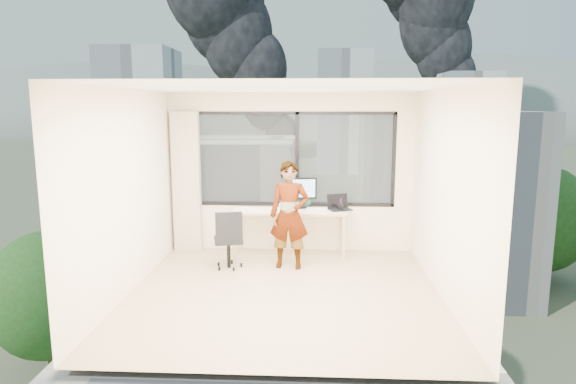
# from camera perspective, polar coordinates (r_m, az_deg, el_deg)

# --- Properties ---
(floor) EXTENTS (4.00, 4.00, 0.01)m
(floor) POSITION_cam_1_polar(r_m,az_deg,el_deg) (6.50, -0.45, -11.57)
(floor) COLOR tan
(floor) RESTS_ON ground
(ceiling) EXTENTS (4.00, 4.00, 0.01)m
(ceiling) POSITION_cam_1_polar(r_m,az_deg,el_deg) (6.06, -0.48, 11.98)
(ceiling) COLOR white
(ceiling) RESTS_ON ground
(wall_front) EXTENTS (4.00, 0.01, 2.60)m
(wall_front) POSITION_cam_1_polar(r_m,az_deg,el_deg) (4.20, -2.05, -4.98)
(wall_front) COLOR #F5E2BD
(wall_front) RESTS_ON ground
(wall_left) EXTENTS (0.01, 4.00, 2.60)m
(wall_left) POSITION_cam_1_polar(r_m,az_deg,el_deg) (6.57, -18.15, -0.05)
(wall_left) COLOR #F5E2BD
(wall_left) RESTS_ON ground
(wall_right) EXTENTS (0.01, 4.00, 2.60)m
(wall_right) POSITION_cam_1_polar(r_m,az_deg,el_deg) (6.36, 17.84, -0.36)
(wall_right) COLOR #F5E2BD
(wall_right) RESTS_ON ground
(window_wall) EXTENTS (3.30, 0.16, 1.55)m
(window_wall) POSITION_cam_1_polar(r_m,az_deg,el_deg) (8.09, 0.71, 3.82)
(window_wall) COLOR black
(window_wall) RESTS_ON ground
(curtain) EXTENTS (0.45, 0.14, 2.30)m
(curtain) POSITION_cam_1_polar(r_m,az_deg,el_deg) (8.28, -11.66, 1.14)
(curtain) COLOR beige
(curtain) RESTS_ON floor
(desk) EXTENTS (1.80, 0.60, 0.75)m
(desk) POSITION_cam_1_polar(r_m,az_deg,el_deg) (7.97, 0.24, -4.69)
(desk) COLOR beige
(desk) RESTS_ON floor
(chair) EXTENTS (0.56, 0.56, 0.90)m
(chair) POSITION_cam_1_polar(r_m,az_deg,el_deg) (7.37, -6.92, -5.34)
(chair) COLOR black
(chair) RESTS_ON floor
(person) EXTENTS (0.61, 0.43, 1.60)m
(person) POSITION_cam_1_polar(r_m,az_deg,el_deg) (7.26, 0.17, -2.69)
(person) COLOR #2D2D33
(person) RESTS_ON floor
(monitor) EXTENTS (0.51, 0.15, 0.50)m
(monitor) POSITION_cam_1_polar(r_m,az_deg,el_deg) (7.97, 1.52, -0.07)
(monitor) COLOR black
(monitor) RESTS_ON desk
(game_console) EXTENTS (0.41, 0.37, 0.08)m
(game_console) POSITION_cam_1_polar(r_m,az_deg,el_deg) (8.05, 0.43, -1.51)
(game_console) COLOR white
(game_console) RESTS_ON desk
(laptop) EXTENTS (0.45, 0.46, 0.22)m
(laptop) POSITION_cam_1_polar(r_m,az_deg,el_deg) (7.87, 6.07, -1.29)
(laptop) COLOR black
(laptop) RESTS_ON desk
(cellphone) EXTENTS (0.11, 0.05, 0.01)m
(cellphone) POSITION_cam_1_polar(r_m,az_deg,el_deg) (7.78, -1.63, -2.16)
(cellphone) COLOR black
(cellphone) RESTS_ON desk
(pen_cup) EXTENTS (0.09, 0.09, 0.09)m
(pen_cup) POSITION_cam_1_polar(r_m,az_deg,el_deg) (7.85, 6.08, -1.81)
(pen_cup) COLOR black
(pen_cup) RESTS_ON desk
(handbag) EXTENTS (0.26, 0.18, 0.18)m
(handbag) POSITION_cam_1_polar(r_m,az_deg,el_deg) (8.08, 1.89, -1.10)
(handbag) COLOR #0C4549
(handbag) RESTS_ON desk
(exterior_ground) EXTENTS (400.00, 400.00, 0.04)m
(exterior_ground) POSITION_cam_1_polar(r_m,az_deg,el_deg) (127.10, 2.68, 2.43)
(exterior_ground) COLOR #515B3D
(exterior_ground) RESTS_ON ground
(near_bldg_a) EXTENTS (16.00, 12.00, 14.00)m
(near_bldg_a) POSITION_cam_1_polar(r_m,az_deg,el_deg) (38.40, -11.36, -4.48)
(near_bldg_a) COLOR beige
(near_bldg_a) RESTS_ON exterior_ground
(near_bldg_b) EXTENTS (14.00, 13.00, 16.00)m
(near_bldg_b) POSITION_cam_1_polar(r_m,az_deg,el_deg) (46.32, 17.38, -1.02)
(near_bldg_b) COLOR silver
(near_bldg_b) RESTS_ON exterior_ground
(far_tower_a) EXTENTS (14.00, 14.00, 28.00)m
(far_tower_a) POSITION_cam_1_polar(r_m,az_deg,el_deg) (107.08, -16.59, 8.17)
(far_tower_a) COLOR silver
(far_tower_a) RESTS_ON exterior_ground
(far_tower_b) EXTENTS (13.00, 13.00, 30.00)m
(far_tower_b) POSITION_cam_1_polar(r_m,az_deg,el_deg) (126.28, 6.41, 9.16)
(far_tower_b) COLOR silver
(far_tower_b) RESTS_ON exterior_ground
(far_tower_c) EXTENTS (15.00, 15.00, 26.00)m
(far_tower_c) POSITION_cam_1_polar(r_m,az_deg,el_deg) (152.75, 20.06, 7.99)
(far_tower_c) COLOR silver
(far_tower_c) RESTS_ON exterior_ground
(far_tower_d) EXTENTS (16.00, 14.00, 22.00)m
(far_tower_d) POSITION_cam_1_polar(r_m,az_deg,el_deg) (167.40, -18.44, 7.51)
(far_tower_d) COLOR silver
(far_tower_d) RESTS_ON exterior_ground
(hill_a) EXTENTS (288.00, 216.00, 90.00)m
(hill_a) POSITION_cam_1_polar(r_m,az_deg,el_deg) (347.93, -17.50, 6.70)
(hill_a) COLOR slate
(hill_a) RESTS_ON exterior_ground
(hill_b) EXTENTS (300.00, 220.00, 96.00)m
(hill_b) POSITION_cam_1_polar(r_m,az_deg,el_deg) (341.33, 19.97, 6.51)
(hill_b) COLOR slate
(hill_b) RESTS_ON exterior_ground
(tree_a) EXTENTS (7.00, 7.00, 8.00)m
(tree_a) POSITION_cam_1_polar(r_m,az_deg,el_deg) (34.74, -26.07, -12.07)
(tree_a) COLOR #244918
(tree_a) RESTS_ON exterior_ground
(tree_b) EXTENTS (7.60, 7.60, 9.00)m
(tree_b) POSITION_cam_1_polar(r_m,az_deg,el_deg) (27.06, 10.75, -16.36)
(tree_b) COLOR #244918
(tree_b) RESTS_ON exterior_ground
(tree_c) EXTENTS (8.40, 8.40, 10.00)m
(tree_c) POSITION_cam_1_polar(r_m,az_deg,el_deg) (52.14, 27.38, -3.88)
(tree_c) COLOR #244918
(tree_c) RESTS_ON exterior_ground
(smoke_plume_b) EXTENTS (30.00, 18.00, 70.00)m
(smoke_plume_b) POSITION_cam_1_polar(r_m,az_deg,el_deg) (185.97, 20.85, 16.84)
(smoke_plume_b) COLOR black
(smoke_plume_b) RESTS_ON exterior_ground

